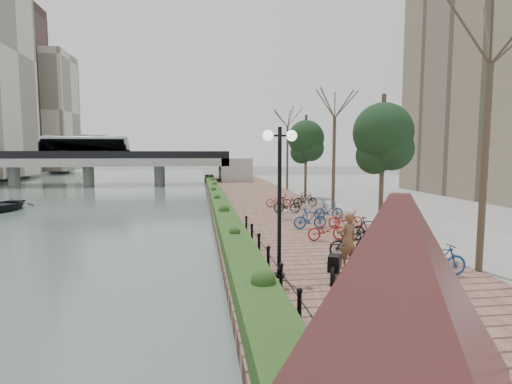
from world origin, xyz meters
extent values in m
plane|color=#59595B|center=(0.00, 0.00, 0.00)|extent=(220.00, 220.00, 0.00)
cube|color=#4A5C52|center=(-15.00, 25.00, 0.01)|extent=(30.00, 130.00, 0.02)
cube|color=brown|center=(4.00, 17.50, 0.25)|extent=(8.00, 75.00, 0.50)
cube|color=gray|center=(20.00, 17.50, 0.25)|extent=(24.00, 75.00, 0.50)
cube|color=#213C15|center=(0.60, 20.00, 0.80)|extent=(1.10, 56.00, 0.60)
cylinder|color=black|center=(1.40, -3.00, 0.85)|extent=(0.10, 0.10, 0.70)
cylinder|color=black|center=(1.40, -1.00, 0.85)|extent=(0.10, 0.10, 0.70)
cylinder|color=black|center=(1.40, 1.00, 0.85)|extent=(0.10, 0.10, 0.70)
cylinder|color=black|center=(1.40, 3.00, 0.85)|extent=(0.10, 0.10, 0.70)
cylinder|color=black|center=(1.40, 5.00, 0.85)|extent=(0.10, 0.10, 0.70)
cylinder|color=black|center=(1.40, 7.00, 0.85)|extent=(0.10, 0.10, 0.70)
cylinder|color=black|center=(1.40, 9.00, 0.85)|extent=(0.10, 0.10, 0.70)
pyramid|color=#451D1F|center=(2.07, -3.97, 2.19)|extent=(4.73, 4.73, 2.92)
cylinder|color=black|center=(1.60, 2.25, 2.73)|extent=(0.12, 0.12, 4.46)
cylinder|color=black|center=(1.60, 2.25, 4.71)|extent=(0.70, 0.06, 0.06)
sphere|color=white|center=(1.25, 2.25, 4.71)|extent=(0.32, 0.32, 0.32)
sphere|color=white|center=(1.95, 2.25, 4.71)|extent=(0.32, 0.32, 0.32)
imported|color=brown|center=(3.95, 2.79, 1.42)|extent=(0.78, 0.64, 1.84)
imported|color=#ABACB0|center=(4.60, 1.60, 0.95)|extent=(0.60, 1.71, 0.90)
imported|color=black|center=(4.60, 4.20, 1.00)|extent=(0.47, 1.66, 1.00)
imported|color=#A01917|center=(4.60, 6.80, 0.95)|extent=(0.60, 1.71, 0.90)
imported|color=navy|center=(4.60, 9.40, 1.00)|extent=(0.47, 1.66, 1.00)
imported|color=#ABACB0|center=(4.60, 12.00, 0.95)|extent=(0.60, 1.71, 0.90)
imported|color=black|center=(4.60, 14.60, 1.00)|extent=(0.47, 1.66, 1.00)
imported|color=#A01917|center=(4.60, 17.20, 0.95)|extent=(0.60, 1.72, 0.90)
imported|color=navy|center=(6.40, 1.60, 1.00)|extent=(0.47, 1.66, 1.00)
imported|color=#ABACB0|center=(6.40, 4.20, 0.95)|extent=(0.60, 1.71, 0.90)
imported|color=black|center=(6.40, 6.80, 1.00)|extent=(0.47, 1.66, 1.00)
imported|color=#A01917|center=(6.40, 9.40, 0.95)|extent=(0.60, 1.71, 0.90)
imported|color=navy|center=(6.40, 12.00, 1.00)|extent=(0.47, 1.66, 1.00)
imported|color=#ABACB0|center=(6.40, 14.60, 0.95)|extent=(0.60, 1.71, 0.90)
imported|color=black|center=(6.40, 17.20, 1.00)|extent=(0.47, 1.66, 1.00)
cube|color=gray|center=(-15.00, 45.00, 3.00)|extent=(36.00, 8.00, 1.00)
cube|color=black|center=(-15.00, 41.10, 3.95)|extent=(36.00, 0.15, 0.90)
cube|color=black|center=(-15.00, 48.90, 3.95)|extent=(36.00, 0.15, 0.90)
cylinder|color=gray|center=(-24.00, 45.00, 1.25)|extent=(1.40, 1.40, 2.50)
cylinder|color=gray|center=(-15.00, 45.00, 1.25)|extent=(1.40, 1.40, 2.50)
cylinder|color=gray|center=(-6.00, 45.00, 1.25)|extent=(1.40, 1.40, 2.50)
imported|color=silver|center=(-15.22, 45.00, 5.00)|extent=(2.52, 10.77, 3.00)
imported|color=black|center=(-14.84, 21.79, 0.45)|extent=(3.00, 4.20, 0.87)
cube|color=beige|center=(-33.00, 80.00, 12.50)|extent=(12.00, 12.00, 24.00)
camera|label=1|loc=(-0.73, -9.22, 4.23)|focal=28.00mm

